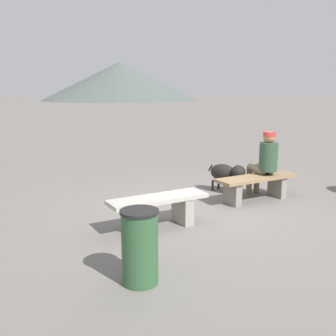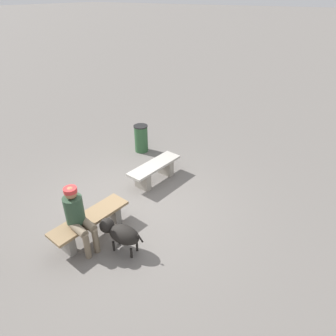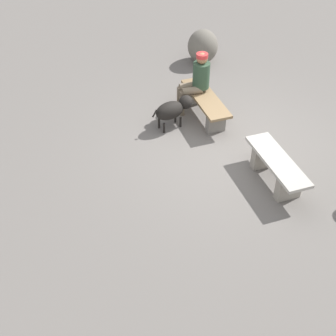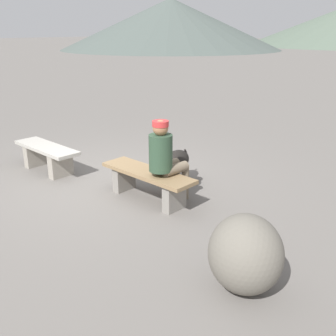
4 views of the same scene
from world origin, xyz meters
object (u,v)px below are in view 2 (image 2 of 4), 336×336
at_px(seated_person, 77,214).
at_px(trash_bin, 141,138).
at_px(dog, 120,233).
at_px(bench_left, 154,170).
at_px(bench_right, 91,222).

xyz_separation_m(seated_person, trash_bin, (-3.70, -1.39, -0.34)).
xyz_separation_m(dog, trash_bin, (-3.38, -2.07, 0.01)).
height_order(bench_left, dog, dog).
relative_size(bench_right, trash_bin, 2.04).
height_order(bench_right, seated_person, seated_person).
xyz_separation_m(bench_left, bench_right, (2.27, 0.08, 0.01)).
distance_m(seated_person, trash_bin, 3.96).
bearing_deg(bench_left, dog, 27.05).
xyz_separation_m(bench_right, dog, (-0.02, 0.73, 0.08)).
xyz_separation_m(bench_left, trash_bin, (-1.14, -1.26, 0.10)).
xyz_separation_m(seated_person, dog, (-0.32, 0.68, -0.34)).
height_order(bench_right, dog, dog).
height_order(dog, trash_bin, trash_bin).
distance_m(bench_right, trash_bin, 3.66).
relative_size(bench_left, seated_person, 1.22).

